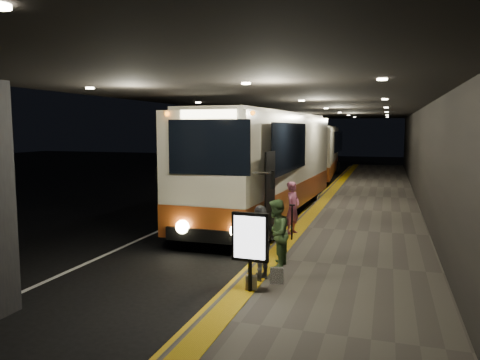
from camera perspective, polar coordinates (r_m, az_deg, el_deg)
The scene contains 17 objects.
ground at distance 16.15m, azimuth -3.32°, elevation -6.27°, with size 90.00×90.00×0.00m, color black.
lane_line_white at distance 21.37m, azimuth -3.05°, elevation -3.14°, with size 0.12×50.00×0.01m, color silver.
kerb_stripe_yellow at distance 20.30m, azimuth 8.01°, elevation -3.70°, with size 0.18×50.00×0.01m, color gold.
sidewalk at distance 20.04m, azimuth 14.81°, elevation -3.77°, with size 4.50×50.00×0.15m, color #514C44.
tactile_strip at distance 20.20m, azimuth 9.42°, elevation -3.33°, with size 0.50×50.00×0.01m, color gold.
terminal_wall at distance 19.77m, azimuth 21.59°, elevation 4.39°, with size 0.10×50.00×6.00m, color black.
support_columns at distance 20.08m, azimuth -3.29°, elevation 2.56°, with size 0.80×24.80×4.40m.
canopy at distance 19.99m, azimuth 8.64°, elevation 9.36°, with size 9.00×50.00×0.40m, color black.
coach_main at distance 18.69m, azimuth 3.31°, elevation 1.45°, with size 3.20×12.99×4.02m.
coach_second at distance 33.31m, azimuth 9.44°, elevation 3.15°, with size 3.04×11.45×3.56m.
passenger_boarding at distance 15.04m, azimuth 6.46°, elevation -3.39°, with size 0.61×0.40×1.68m, color #B55478.
passenger_waiting_green at distance 11.43m, azimuth 4.38°, elevation -6.52°, with size 0.81×0.50×1.67m, color #466739.
passenger_waiting_grey at distance 10.48m, azimuth 2.60°, elevation -7.62°, with size 0.99×0.51×1.69m, color #47464A.
bag_polka at distance 10.43m, azimuth 4.48°, elevation -11.53°, with size 0.29×0.12×0.35m, color black.
bag_plain at distance 10.05m, azimuth 1.39°, elevation -12.39°, with size 0.24×0.14×0.30m, color silver.
info_sign at distance 9.66m, azimuth 1.24°, elevation -7.18°, with size 0.79×0.14×1.66m.
stanchion_post at distance 14.27m, azimuth 6.34°, elevation -5.17°, with size 0.05×0.05×1.07m, color black.
Camera 1 is at (5.64, -14.72, 3.53)m, focal length 35.00 mm.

